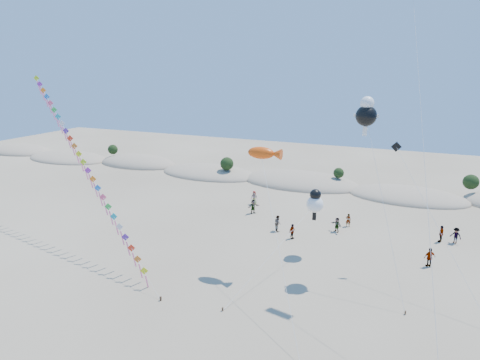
# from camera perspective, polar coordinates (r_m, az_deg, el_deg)

# --- Properties ---
(dune_ridge) EXTENTS (145.30, 11.49, 5.57)m
(dune_ridge) POSITION_cam_1_polar(r_m,az_deg,el_deg) (64.59, 9.37, -0.46)
(dune_ridge) COLOR gray
(dune_ridge) RESTS_ON ground
(kite_train) EXTENTS (24.87, 12.26, 17.63)m
(kite_train) POSITION_cam_1_polar(r_m,az_deg,el_deg) (43.08, -21.60, 2.71)
(kite_train) COLOR #3F2D1E
(kite_train) RESTS_ON ground
(fish_kite) EXTENTS (8.09, 11.74, 11.30)m
(fish_kite) POSITION_cam_1_polar(r_m,az_deg,el_deg) (34.31, 3.53, 3.78)
(fish_kite) COLOR #3F2D1E
(fish_kite) RESTS_ON ground
(cartoon_kite_low) EXTENTS (4.87, 13.27, 6.66)m
(cartoon_kite_low) POSITION_cam_1_polar(r_m,az_deg,el_deg) (39.16, 10.61, -3.14)
(cartoon_kite_low) COLOR #3F2D1E
(cartoon_kite_low) RESTS_ON ground
(cartoon_kite_high) EXTENTS (5.60, 6.57, 15.58)m
(cartoon_kite_high) POSITION_cam_1_polar(r_m,az_deg,el_deg) (34.88, 17.54, 9.01)
(cartoon_kite_high) COLOR #3F2D1E
(cartoon_kite_high) RESTS_ON ground
(dark_kite) EXTENTS (8.19, 8.03, 11.66)m
(dark_kite) POSITION_cam_1_polar(r_m,az_deg,el_deg) (35.75, 24.44, -2.05)
(dark_kite) COLOR #3F2D1E
(dark_kite) RESTS_ON ground
(beachgoers) EXTENTS (25.14, 11.12, 1.86)m
(beachgoers) POSITION_cam_1_polar(r_m,az_deg,el_deg) (46.75, 13.00, -5.96)
(beachgoers) COLOR slate
(beachgoers) RESTS_ON ground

